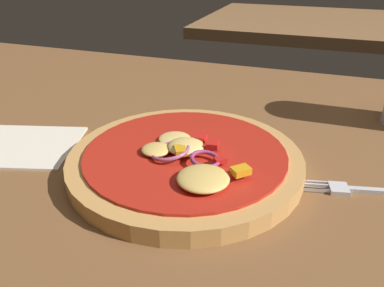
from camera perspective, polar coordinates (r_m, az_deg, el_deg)
The scene contains 5 objects.
dining_table at distance 0.43m, azimuth -3.39°, elevation -5.18°, with size 1.47×0.82×0.03m.
pizza at distance 0.41m, azimuth -0.92°, elevation -2.40°, with size 0.25×0.25×0.03m.
fork at distance 0.42m, azimuth 26.36°, elevation -6.45°, with size 0.19×0.05×0.01m.
napkin at distance 0.51m, azimuth -25.20°, elevation -0.27°, with size 0.17×0.14×0.00m.
background_table at distance 1.39m, azimuth 17.59°, elevation 16.66°, with size 0.70×0.58×0.03m.
Camera 1 is at (0.15, -0.33, 0.25)m, focal length 35.71 mm.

